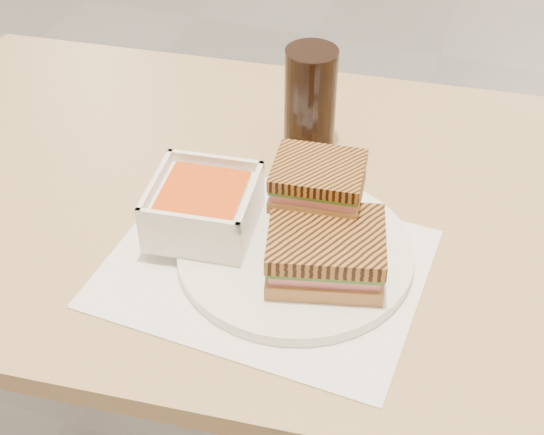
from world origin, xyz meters
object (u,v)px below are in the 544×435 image
(soup_bowl, at_px, (204,208))
(cola_glass, at_px, (310,101))
(plate, at_px, (295,252))
(main_table, at_px, (286,261))
(panini_lower, at_px, (326,251))

(soup_bowl, distance_m, cola_glass, 0.24)
(plate, distance_m, soup_bowl, 0.12)
(soup_bowl, bearing_deg, main_table, 53.85)
(soup_bowl, bearing_deg, plate, -0.51)
(soup_bowl, bearing_deg, panini_lower, -9.22)
(panini_lower, bearing_deg, soup_bowl, 170.78)
(plate, height_order, soup_bowl, soup_bowl)
(panini_lower, bearing_deg, cola_glass, 110.48)
(plate, height_order, panini_lower, panini_lower)
(soup_bowl, xyz_separation_m, panini_lower, (0.16, -0.03, 0.00))
(cola_glass, bearing_deg, main_table, -86.12)
(soup_bowl, distance_m, panini_lower, 0.16)
(panini_lower, xyz_separation_m, cola_glass, (-0.10, 0.26, 0.03))
(cola_glass, bearing_deg, plate, -77.34)
(main_table, bearing_deg, plate, -67.40)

